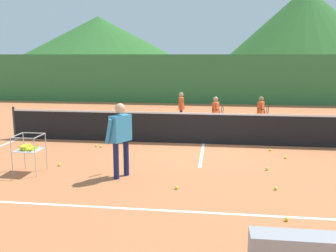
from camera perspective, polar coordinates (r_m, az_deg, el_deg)
ground_plane at (r=11.69m, az=5.42°, el=-2.70°), size 120.00×120.00×0.00m
line_baseline_near at (r=6.76m, az=3.75°, el=-12.89°), size 12.15×0.08×0.01m
line_baseline_far at (r=16.86m, az=6.08°, el=1.45°), size 12.15×0.08×0.01m
line_sideline_west at (r=13.35m, az=-21.65°, el=-1.72°), size 0.08×10.45×0.01m
line_service_center at (r=11.69m, az=5.42°, el=-2.69°), size 0.08×5.04×0.01m
tennis_net at (r=11.59m, az=5.46°, el=-0.30°), size 12.50×0.08×1.05m
instructor at (r=8.37m, az=-7.23°, el=-1.09°), size 0.55×0.83×1.68m
student_0 at (r=14.51m, az=2.01°, el=3.09°), size 0.23×0.51×1.30m
student_1 at (r=13.52m, az=7.27°, el=2.34°), size 0.41×0.67×1.25m
student_2 at (r=13.97m, az=13.94°, el=2.36°), size 0.41×0.68×1.24m
ball_cart at (r=9.28m, az=-20.46°, el=-3.16°), size 0.58×0.58×0.90m
tennis_ball_0 at (r=11.45m, az=-10.83°, el=-2.96°), size 0.07×0.07×0.07m
tennis_ball_1 at (r=10.47m, az=17.42°, el=-4.57°), size 0.07×0.07×0.07m
tennis_ball_2 at (r=6.70m, az=17.56°, el=-13.34°), size 0.07×0.07×0.07m
tennis_ball_5 at (r=7.80m, az=1.32°, el=-9.32°), size 0.07×0.07×0.07m
tennis_ball_6 at (r=11.17m, az=15.26°, el=-3.50°), size 0.07×0.07×0.07m
tennis_ball_7 at (r=11.34m, az=-10.14°, el=-3.08°), size 0.07×0.07×0.07m
tennis_ball_9 at (r=9.72m, az=-16.17°, el=-5.67°), size 0.07×0.07×0.07m
tennis_ball_10 at (r=8.06m, az=16.04°, el=-9.09°), size 0.07×0.07×0.07m
tennis_ball_11 at (r=9.32m, az=14.81°, el=-6.31°), size 0.07×0.07×0.07m
windscreen_fence at (r=21.19m, az=6.46°, el=7.05°), size 26.74×0.08×2.74m
courtside_bench at (r=5.38m, az=20.56°, el=-17.49°), size 1.50×0.36×0.46m
hill_0 at (r=87.32m, az=20.04°, el=13.87°), size 37.31×37.31×16.80m
hill_1 at (r=100.71m, az=-10.47°, el=12.56°), size 47.81×47.81×12.37m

